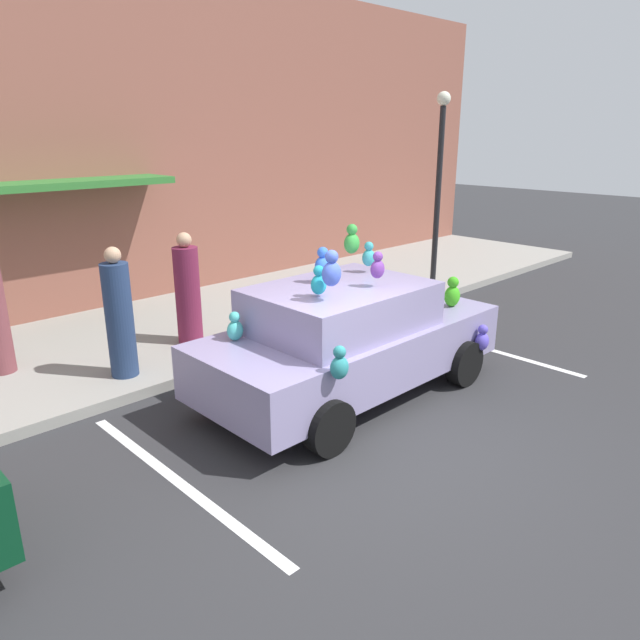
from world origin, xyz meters
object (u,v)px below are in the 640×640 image
Objects in this scene: plush_covered_car at (349,338)px; pedestrian_walking_past at (188,293)px; pedestrian_by_lamp at (119,318)px; teddy_bear_on_sidewalk at (300,305)px; street_lamp_post at (439,172)px.

pedestrian_walking_past is (-0.63, 2.90, 0.16)m from plush_covered_car.
plush_covered_car is at bearing -49.68° from pedestrian_by_lamp.
plush_covered_car is 3.13m from pedestrian_by_lamp.
teddy_bear_on_sidewalk is at bearing -1.92° from pedestrian_by_lamp.
street_lamp_post reaches higher than teddy_bear_on_sidewalk.
pedestrian_walking_past is at bearing 173.74° from street_lamp_post.
street_lamp_post is at bearing -0.05° from teddy_bear_on_sidewalk.
plush_covered_car is 5.29× the size of teddy_bear_on_sidewalk.
pedestrian_by_lamp is (-7.13, 0.11, -1.61)m from street_lamp_post.
plush_covered_car reaches higher than pedestrian_walking_past.
pedestrian_walking_past is at bearing 160.92° from teddy_bear_on_sidewalk.
teddy_bear_on_sidewalk is 0.46× the size of pedestrian_walking_past.
teddy_bear_on_sidewalk is at bearing -19.08° from pedestrian_walking_past.
street_lamp_post reaches higher than pedestrian_walking_past.
teddy_bear_on_sidewalk is 0.20× the size of street_lamp_post.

